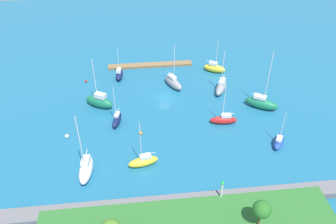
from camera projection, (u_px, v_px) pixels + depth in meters
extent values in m
plane|color=#1E668C|center=(164.00, 98.00, 85.61)|extent=(160.00, 160.00, 0.00)
cube|color=olive|center=(150.00, 65.00, 98.48)|extent=(23.94, 2.30, 0.67)
cube|color=slate|center=(184.00, 202.00, 58.62)|extent=(61.82, 3.03, 1.29)
cylinder|color=silver|center=(222.00, 191.00, 57.85)|extent=(0.36, 0.36, 3.20)
sphere|color=green|center=(223.00, 183.00, 56.76)|extent=(0.56, 0.56, 0.56)
cylinder|color=brown|center=(259.00, 219.00, 53.30)|extent=(0.30, 0.30, 2.97)
sphere|color=#286B23|center=(262.00, 209.00, 51.90)|extent=(2.89, 2.89, 2.89)
ellipsoid|color=yellow|center=(143.00, 162.00, 66.11)|extent=(6.15, 3.14, 1.90)
cube|color=silver|center=(145.00, 156.00, 65.48)|extent=(2.31, 1.59, 0.64)
cylinder|color=silver|center=(141.00, 142.00, 62.93)|extent=(0.14, 0.14, 8.59)
cylinder|color=silver|center=(149.00, 154.00, 65.37)|extent=(2.79, 0.71, 0.11)
ellipsoid|color=gray|center=(221.00, 87.00, 87.29)|extent=(5.24, 7.50, 2.29)
cube|color=silver|center=(222.00, 81.00, 86.83)|extent=(2.35, 2.93, 0.78)
cylinder|color=silver|center=(223.00, 68.00, 83.61)|extent=(0.18, 0.18, 9.19)
cylinder|color=silver|center=(223.00, 78.00, 87.06)|extent=(1.65, 3.07, 0.14)
ellipsoid|color=#19724C|center=(99.00, 102.00, 81.62)|extent=(7.48, 5.79, 2.82)
cube|color=silver|center=(100.00, 96.00, 80.26)|extent=(2.99, 2.59, 1.09)
cylinder|color=silver|center=(95.00, 79.00, 77.98)|extent=(0.17, 0.17, 9.85)
cylinder|color=silver|center=(102.00, 94.00, 79.71)|extent=(2.42, 1.52, 0.14)
ellipsoid|color=#141E4C|center=(119.00, 74.00, 92.78)|extent=(2.41, 5.71, 2.08)
cube|color=silver|center=(119.00, 71.00, 91.56)|extent=(1.29, 2.11, 0.83)
cylinder|color=silver|center=(118.00, 60.00, 90.44)|extent=(0.13, 0.13, 6.56)
cylinder|color=silver|center=(118.00, 70.00, 90.88)|extent=(0.38, 2.31, 0.11)
ellipsoid|color=white|center=(86.00, 169.00, 64.03)|extent=(3.01, 7.44, 2.52)
cube|color=silver|center=(85.00, 161.00, 63.52)|extent=(1.65, 2.73, 0.78)
cylinder|color=silver|center=(80.00, 143.00, 59.59)|extent=(0.17, 0.17, 11.45)
cylinder|color=silver|center=(86.00, 156.00, 63.86)|extent=(0.45, 3.53, 0.14)
ellipsoid|color=red|center=(223.00, 120.00, 76.67)|extent=(6.20, 2.28, 1.87)
cube|color=silver|center=(226.00, 115.00, 75.90)|extent=(2.27, 1.23, 0.75)
cylinder|color=silver|center=(224.00, 102.00, 73.69)|extent=(0.15, 0.15, 8.17)
cylinder|color=silver|center=(229.00, 114.00, 75.59)|extent=(2.55, 0.36, 0.12)
ellipsoid|color=#2347B2|center=(279.00, 141.00, 71.06)|extent=(4.38, 5.53, 1.65)
cube|color=silver|center=(279.00, 139.00, 70.09)|extent=(1.95, 2.22, 0.56)
cylinder|color=silver|center=(283.00, 126.00, 68.91)|extent=(0.13, 0.13, 6.25)
cylinder|color=silver|center=(279.00, 138.00, 69.50)|extent=(1.31, 2.03, 0.10)
ellipsoid|color=yellow|center=(215.00, 68.00, 95.35)|extent=(6.36, 4.67, 2.20)
cube|color=silver|center=(213.00, 63.00, 94.59)|extent=(2.52, 2.13, 0.82)
cylinder|color=silver|center=(217.00, 52.00, 92.30)|extent=(0.15, 0.15, 7.79)
cylinder|color=silver|center=(211.00, 61.00, 94.45)|extent=(2.61, 1.44, 0.12)
ellipsoid|color=gray|center=(173.00, 83.00, 88.95)|extent=(5.06, 7.24, 2.45)
cube|color=silver|center=(172.00, 77.00, 88.40)|extent=(2.28, 2.84, 0.67)
cylinder|color=silver|center=(174.00, 63.00, 85.14)|extent=(0.17, 0.17, 9.57)
cylinder|color=silver|center=(171.00, 74.00, 88.58)|extent=(1.56, 2.92, 0.13)
ellipsoid|color=#19724C|center=(262.00, 103.00, 81.32)|extent=(7.97, 6.37, 2.58)
cube|color=silver|center=(260.00, 97.00, 80.55)|extent=(3.20, 2.81, 0.77)
cylinder|color=silver|center=(269.00, 76.00, 76.71)|extent=(0.19, 0.19, 12.48)
cylinder|color=silver|center=(258.00, 95.00, 80.41)|extent=(2.66, 1.77, 0.15)
ellipsoid|color=#141E4C|center=(117.00, 120.00, 76.60)|extent=(2.81, 5.53, 2.00)
cube|color=silver|center=(117.00, 114.00, 76.19)|extent=(1.37, 2.08, 0.53)
cylinder|color=silver|center=(115.00, 103.00, 73.50)|extent=(0.13, 0.13, 7.73)
cylinder|color=silver|center=(118.00, 111.00, 76.43)|extent=(0.76, 2.55, 0.10)
sphere|color=orange|center=(141.00, 133.00, 73.93)|extent=(0.75, 0.75, 0.75)
sphere|color=white|center=(67.00, 136.00, 73.01)|extent=(0.88, 0.88, 0.88)
sphere|color=red|center=(86.00, 81.00, 91.40)|extent=(0.66, 0.66, 0.66)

